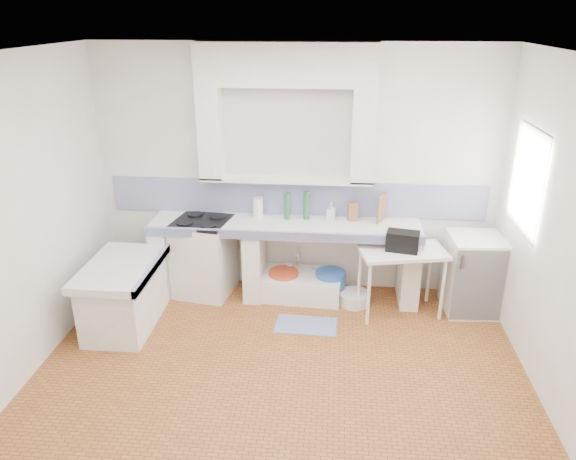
# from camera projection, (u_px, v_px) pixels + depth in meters

# --- Properties ---
(floor) EXTENTS (4.50, 4.50, 0.00)m
(floor) POSITION_uv_depth(u_px,v_px,m) (278.00, 388.00, 4.80)
(floor) COLOR #9E5928
(floor) RESTS_ON ground
(ceiling) EXTENTS (4.50, 4.50, 0.00)m
(ceiling) POSITION_uv_depth(u_px,v_px,m) (275.00, 56.00, 3.75)
(ceiling) COLOR white
(ceiling) RESTS_ON ground
(wall_back) EXTENTS (4.50, 0.00, 4.50)m
(wall_back) POSITION_uv_depth(u_px,v_px,m) (296.00, 172.00, 6.12)
(wall_back) COLOR white
(wall_back) RESTS_ON ground
(wall_front) EXTENTS (4.50, 0.00, 4.50)m
(wall_front) POSITION_uv_depth(u_px,v_px,m) (227.00, 418.00, 2.43)
(wall_front) COLOR white
(wall_front) RESTS_ON ground
(wall_left) EXTENTS (0.00, 4.50, 4.50)m
(wall_left) POSITION_uv_depth(u_px,v_px,m) (4.00, 232.00, 4.46)
(wall_left) COLOR white
(wall_left) RESTS_ON ground
(wall_right) EXTENTS (0.00, 4.50, 4.50)m
(wall_right) POSITION_uv_depth(u_px,v_px,m) (574.00, 253.00, 4.08)
(wall_right) COLOR white
(wall_right) RESTS_ON ground
(alcove_mass) EXTENTS (1.90, 0.25, 0.45)m
(alcove_mass) POSITION_uv_depth(u_px,v_px,m) (286.00, 64.00, 5.57)
(alcove_mass) COLOR white
(alcove_mass) RESTS_ON ground
(window_frame) EXTENTS (0.35, 0.86, 1.06)m
(window_frame) POSITION_uv_depth(u_px,v_px,m) (547.00, 181.00, 5.10)
(window_frame) COLOR #371F11
(window_frame) RESTS_ON ground
(lace_valance) EXTENTS (0.01, 0.84, 0.24)m
(lace_valance) POSITION_uv_depth(u_px,v_px,m) (538.00, 141.00, 4.97)
(lace_valance) COLOR white
(lace_valance) RESTS_ON ground
(counter_slab) EXTENTS (3.00, 0.60, 0.08)m
(counter_slab) POSITION_uv_depth(u_px,v_px,m) (285.00, 226.00, 6.05)
(counter_slab) COLOR white
(counter_slab) RESTS_ON ground
(counter_lip) EXTENTS (3.00, 0.04, 0.10)m
(counter_lip) POSITION_uv_depth(u_px,v_px,m) (282.00, 236.00, 5.80)
(counter_lip) COLOR navy
(counter_lip) RESTS_ON ground
(counter_pier_left) EXTENTS (0.20, 0.55, 0.82)m
(counter_pier_left) POSITION_uv_depth(u_px,v_px,m) (165.00, 258.00, 6.34)
(counter_pier_left) COLOR white
(counter_pier_left) RESTS_ON ground
(counter_pier_mid) EXTENTS (0.20, 0.55, 0.82)m
(counter_pier_mid) POSITION_uv_depth(u_px,v_px,m) (255.00, 262.00, 6.25)
(counter_pier_mid) COLOR white
(counter_pier_mid) RESTS_ON ground
(counter_pier_right) EXTENTS (0.20, 0.55, 0.82)m
(counter_pier_right) POSITION_uv_depth(u_px,v_px,m) (409.00, 268.00, 6.10)
(counter_pier_right) COLOR white
(counter_pier_right) RESTS_ON ground
(peninsula_top) EXTENTS (0.70, 1.10, 0.08)m
(peninsula_top) POSITION_uv_depth(u_px,v_px,m) (121.00, 268.00, 5.52)
(peninsula_top) COLOR white
(peninsula_top) RESTS_ON ground
(peninsula_base) EXTENTS (0.60, 1.00, 0.62)m
(peninsula_base) POSITION_uv_depth(u_px,v_px,m) (124.00, 298.00, 5.66)
(peninsula_base) COLOR white
(peninsula_base) RESTS_ON ground
(peninsula_lip) EXTENTS (0.04, 1.10, 0.10)m
(peninsula_lip) POSITION_uv_depth(u_px,v_px,m) (152.00, 269.00, 5.50)
(peninsula_lip) COLOR navy
(peninsula_lip) RESTS_ON ground
(backsplash) EXTENTS (4.27, 0.03, 0.40)m
(backsplash) POSITION_uv_depth(u_px,v_px,m) (296.00, 198.00, 6.22)
(backsplash) COLOR navy
(backsplash) RESTS_ON ground
(stove) EXTENTS (0.71, 0.69, 0.87)m
(stove) POSITION_uv_depth(u_px,v_px,m) (204.00, 258.00, 6.29)
(stove) COLOR white
(stove) RESTS_ON ground
(sink) EXTENTS (1.04, 0.60, 0.24)m
(sink) POSITION_uv_depth(u_px,v_px,m) (297.00, 286.00, 6.32)
(sink) COLOR white
(sink) RESTS_ON ground
(side_table) EXTENTS (0.98, 0.68, 0.04)m
(side_table) POSITION_uv_depth(u_px,v_px,m) (400.00, 282.00, 5.87)
(side_table) COLOR white
(side_table) RESTS_ON ground
(fridge) EXTENTS (0.59, 0.59, 0.86)m
(fridge) POSITION_uv_depth(u_px,v_px,m) (473.00, 274.00, 5.91)
(fridge) COLOR white
(fridge) RESTS_ON ground
(bucket_red) EXTENTS (0.40, 0.40, 0.32)m
(bucket_red) POSITION_uv_depth(u_px,v_px,m) (284.00, 283.00, 6.29)
(bucket_red) COLOR #C83F21
(bucket_red) RESTS_ON ground
(bucket_orange) EXTENTS (0.36, 0.36, 0.25)m
(bucket_orange) POSITION_uv_depth(u_px,v_px,m) (303.00, 290.00, 6.22)
(bucket_orange) COLOR orange
(bucket_orange) RESTS_ON ground
(bucket_blue) EXTENTS (0.45, 0.45, 0.32)m
(bucket_blue) POSITION_uv_depth(u_px,v_px,m) (330.00, 285.00, 6.26)
(bucket_blue) COLOR blue
(bucket_blue) RESTS_ON ground
(basin_white) EXTENTS (0.42, 0.42, 0.14)m
(basin_white) POSITION_uv_depth(u_px,v_px,m) (354.00, 298.00, 6.16)
(basin_white) COLOR white
(basin_white) RESTS_ON ground
(water_bottle_a) EXTENTS (0.11, 0.11, 0.34)m
(water_bottle_a) POSITION_uv_depth(u_px,v_px,m) (290.00, 276.00, 6.45)
(water_bottle_a) COLOR silver
(water_bottle_a) RESTS_ON ground
(water_bottle_b) EXTENTS (0.08, 0.08, 0.28)m
(water_bottle_b) POSITION_uv_depth(u_px,v_px,m) (314.00, 279.00, 6.43)
(water_bottle_b) COLOR silver
(water_bottle_b) RESTS_ON ground
(black_bag) EXTENTS (0.37, 0.26, 0.21)m
(black_bag) POSITION_uv_depth(u_px,v_px,m) (403.00, 241.00, 5.68)
(black_bag) COLOR black
(black_bag) RESTS_ON side_table
(green_bottle_a) EXTENTS (0.08, 0.08, 0.30)m
(green_bottle_a) POSITION_uv_depth(u_px,v_px,m) (287.00, 206.00, 6.10)
(green_bottle_a) COLOR #256635
(green_bottle_a) RESTS_ON counter_slab
(green_bottle_b) EXTENTS (0.09, 0.09, 0.32)m
(green_bottle_b) POSITION_uv_depth(u_px,v_px,m) (306.00, 205.00, 6.10)
(green_bottle_b) COLOR #256635
(green_bottle_b) RESTS_ON counter_slab
(knife_block) EXTENTS (0.12, 0.10, 0.21)m
(knife_block) POSITION_uv_depth(u_px,v_px,m) (353.00, 212.00, 6.08)
(knife_block) COLOR olive
(knife_block) RESTS_ON counter_slab
(cutting_board) EXTENTS (0.11, 0.21, 0.31)m
(cutting_board) POSITION_uv_depth(u_px,v_px,m) (382.00, 208.00, 6.03)
(cutting_board) COLOR olive
(cutting_board) RESTS_ON counter_slab
(paper_towel) EXTENTS (0.14, 0.14, 0.23)m
(paper_towel) POSITION_uv_depth(u_px,v_px,m) (258.00, 208.00, 6.16)
(paper_towel) COLOR white
(paper_towel) RESTS_ON counter_slab
(soap_bottle) EXTENTS (0.11, 0.11, 0.20)m
(soap_bottle) POSITION_uv_depth(u_px,v_px,m) (331.00, 211.00, 6.10)
(soap_bottle) COLOR white
(soap_bottle) RESTS_ON counter_slab
(rug) EXTENTS (0.66, 0.39, 0.01)m
(rug) POSITION_uv_depth(u_px,v_px,m) (306.00, 325.00, 5.74)
(rug) COLOR navy
(rug) RESTS_ON ground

